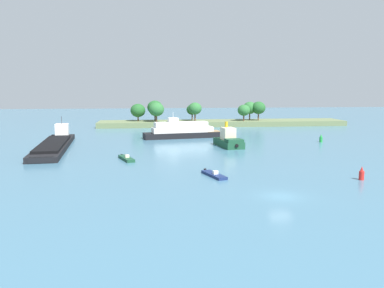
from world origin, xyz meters
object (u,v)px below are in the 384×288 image
Objects in this scene: channel_buoy_red at (362,174)px; white_riverboat at (182,131)px; cargo_barge at (55,144)px; small_motorboat at (214,175)px; channel_buoy_green at (321,139)px; fishing_skiff at (126,158)px; tugboat at (229,140)px.

white_riverboat is at bearing 112.94° from channel_buoy_red.
cargo_barge is (-27.98, -13.77, -0.89)m from white_riverboat.
channel_buoy_red is (19.66, -4.41, 0.59)m from small_motorboat.
cargo_barge is 41.48m from small_motorboat.
cargo_barge is at bearing -177.92° from channel_buoy_green.
channel_buoy_red is 1.00× the size of channel_buoy_green.
channel_buoy_green is (59.09, 2.14, -0.05)m from cargo_barge.
fishing_skiff is 24.91m from tugboat.
channel_buoy_red is (48.35, -34.36, -0.05)m from cargo_barge.
tugboat is at bearing 74.25° from small_motorboat.
small_motorboat is (28.69, -29.95, -0.64)m from cargo_barge.
white_riverboat is at bearing 159.52° from channel_buoy_green.
cargo_barge is at bearing 144.60° from channel_buoy_red.
channel_buoy_green is (30.41, 32.09, 0.59)m from small_motorboat.
white_riverboat is 31.92m from fishing_skiff.
cargo_barge is 5.78× the size of small_motorboat.
tugboat is at bearing -169.23° from channel_buoy_green.
fishing_skiff is 0.61× the size of tugboat.
tugboat is 22.98m from channel_buoy_green.
channel_buoy_red is at bearing -106.40° from channel_buoy_green.
fishing_skiff is 1.04× the size of small_motorboat.
channel_buoy_green reaches higher than fishing_skiff.
channel_buoy_red is at bearing -12.64° from small_motorboat.
small_motorboat is (13.08, -14.32, -0.05)m from fishing_skiff.
cargo_barge reaches higher than channel_buoy_red.
channel_buoy_red is (11.82, -32.21, -0.55)m from tugboat.
cargo_barge is at bearing 176.63° from tugboat.
cargo_barge is (-36.53, 2.15, -0.50)m from tugboat.
tugboat is 5.28× the size of channel_buoy_red.
channel_buoy_green is (31.11, -11.62, -0.94)m from white_riverboat.
channel_buoy_green is at bearing 73.60° from channel_buoy_red.
channel_buoy_green is (22.56, 4.29, -0.55)m from tugboat.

